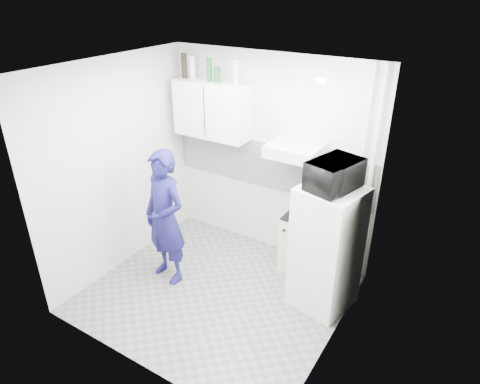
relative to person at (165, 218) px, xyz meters
The scene contains 22 objects.
floor 1.08m from the person, ahead, with size 2.80×2.80×0.00m, color #555650.
ceiling 1.90m from the person, ahead, with size 2.80×2.80×0.00m, color white.
wall_back 1.53m from the person, 61.86° to the left, with size 2.80×2.80×0.00m, color silver.
wall_left 0.85m from the person, behind, with size 2.60×2.60×0.00m, color silver.
wall_right 2.14m from the person, ahead, with size 2.60×2.60×0.00m, color silver.
person is the anchor object (origin of this frame).
stove 1.73m from the person, 38.15° to the left, with size 0.46×0.46×0.74m, color beige.
fridge 1.87m from the person, 17.31° to the left, with size 0.60×0.60×1.45m, color white.
stove_top 1.67m from the person, 38.15° to the left, with size 0.44×0.44×0.03m, color black.
saucepan 1.76m from the person, 36.90° to the left, with size 0.17×0.17×0.10m, color silver.
microwave 2.02m from the person, 17.31° to the left, with size 0.37×0.55×0.31m, color black.
bottle_a 1.94m from the person, 113.54° to the left, with size 0.07×0.07×0.30m, color black.
bottle_b 1.91m from the person, 107.81° to the left, with size 0.07×0.07×0.29m, color #B2B7BC.
bottle_d 1.87m from the person, 94.96° to the left, with size 0.06×0.06×0.28m, color #144C1E.
canister_a 1.83m from the person, 88.92° to the left, with size 0.07×0.07×0.19m, color #144C1E.
bottle_e 1.90m from the person, 75.30° to the left, with size 0.08×0.08×0.31m, color #B2B7BC.
upper_cabinet 1.50m from the person, 93.33° to the left, with size 1.00×0.35×0.70m, color white.
range_hood 1.70m from the person, 42.27° to the left, with size 0.60×0.50×0.14m, color beige.
backsplash 1.49m from the person, 61.58° to the left, with size 2.74×0.03×0.60m, color white.
pipe_a 2.37m from the person, 31.19° to the left, with size 0.05×0.05×2.60m, color beige.
pipe_b 2.27m from the person, 32.80° to the left, with size 0.04×0.04×2.60m, color beige.
ceiling_spot_fixture 2.43m from the person, ahead, with size 0.10×0.10×0.02m, color white.
Camera 1 is at (2.34, -3.24, 3.34)m, focal length 32.00 mm.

